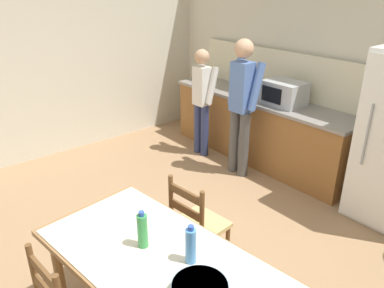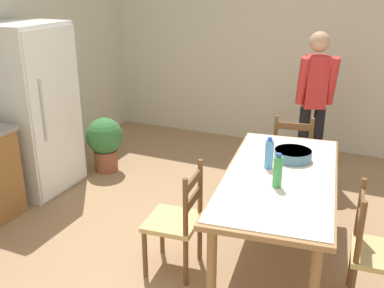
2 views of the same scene
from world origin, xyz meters
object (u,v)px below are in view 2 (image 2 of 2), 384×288
object	(u,v)px
chair_side_near_left	(376,252)
chair_side_far_left	(177,221)
refrigerator	(32,109)
person_by_table	(314,98)
dining_table	(280,183)
potted_plant	(105,141)
serving_bowl	(293,154)
bottle_off_centre	(269,154)
chair_head_end	(292,155)
bottle_near_centre	(278,172)

from	to	relation	value
chair_side_near_left	chair_side_far_left	bearing A→B (deg)	92.10
refrigerator	person_by_table	distance (m)	3.12
dining_table	potted_plant	distance (m)	2.52
serving_bowl	person_by_table	xyz separation A→B (m)	(1.45, 0.08, 0.14)
dining_table	bottle_off_centre	distance (m)	0.25
chair_head_end	refrigerator	bearing A→B (deg)	11.48
bottle_near_centre	person_by_table	xyz separation A→B (m)	(2.03, 0.08, 0.07)
chair_side_far_left	person_by_table	world-z (taller)	person_by_table
bottle_off_centre	chair_side_far_left	xyz separation A→B (m)	(-0.59, 0.56, -0.44)
refrigerator	bottle_off_centre	world-z (taller)	refrigerator
bottle_off_centre	potted_plant	xyz separation A→B (m)	(0.83, 2.21, -0.50)
bottle_near_centre	serving_bowl	world-z (taller)	bottle_near_centre
chair_head_end	potted_plant	size ratio (longest dim) A/B	1.36
bottle_near_centre	bottle_off_centre	world-z (taller)	same
chair_head_end	potted_plant	bearing A→B (deg)	-0.93
refrigerator	chair_side_near_left	bearing A→B (deg)	-99.30
dining_table	chair_head_end	world-z (taller)	chair_head_end
bottle_near_centre	bottle_off_centre	xyz separation A→B (m)	(0.32, 0.15, 0.00)
chair_head_end	chair_side_far_left	xyz separation A→B (m)	(-1.75, 0.53, 0.00)
bottle_near_centre	potted_plant	bearing A→B (deg)	64.04
dining_table	person_by_table	world-z (taller)	person_by_table
refrigerator	potted_plant	distance (m)	0.95
refrigerator	bottle_off_centre	size ratio (longest dim) A/B	6.72
person_by_table	chair_side_far_left	bearing A→B (deg)	-37.00
refrigerator	chair_head_end	world-z (taller)	refrigerator
serving_bowl	chair_side_near_left	size ratio (longest dim) A/B	0.35
chair_side_near_left	bottle_near_centre	bearing A→B (deg)	77.57
potted_plant	serving_bowl	bearing A→B (deg)	-103.71
refrigerator	chair_side_near_left	world-z (taller)	refrigerator
serving_bowl	chair_side_far_left	distance (m)	1.16
bottle_off_centre	chair_head_end	bearing A→B (deg)	1.28
refrigerator	person_by_table	world-z (taller)	refrigerator
refrigerator	bottle_near_centre	world-z (taller)	refrigerator
chair_side_near_left	potted_plant	distance (m)	3.36
chair_head_end	potted_plant	xyz separation A→B (m)	(-0.32, 2.19, -0.06)
bottle_off_centre	potted_plant	bearing A→B (deg)	69.38
bottle_near_centre	potted_plant	world-z (taller)	bottle_near_centre
chair_head_end	chair_side_near_left	distance (m)	1.82
person_by_table	potted_plant	xyz separation A→B (m)	(-0.88, 2.28, -0.56)
refrigerator	serving_bowl	bearing A→B (deg)	-88.06
potted_plant	refrigerator	bearing A→B (deg)	147.39
serving_bowl	chair_side_far_left	xyz separation A→B (m)	(-0.85, 0.70, -0.37)
potted_plant	chair_side_far_left	bearing A→B (deg)	-130.73
bottle_near_centre	serving_bowl	distance (m)	0.58
refrigerator	bottle_off_centre	bearing A→B (deg)	-93.52
bottle_off_centre	person_by_table	distance (m)	1.71
dining_table	refrigerator	bearing A→B (deg)	84.95
bottle_near_centre	refrigerator	bearing A→B (deg)	80.24
bottle_near_centre	person_by_table	distance (m)	2.03
chair_head_end	chair_side_far_left	size ratio (longest dim) A/B	1.00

